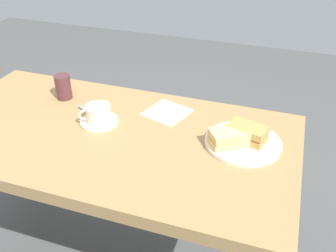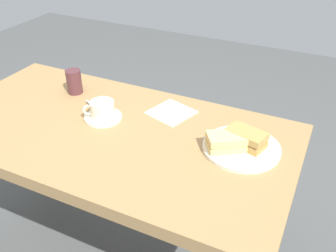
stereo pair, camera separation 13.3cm
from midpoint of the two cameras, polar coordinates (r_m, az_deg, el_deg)
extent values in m
cube|color=#987547|center=(1.39, -11.61, -1.82)|extent=(1.34, 0.69, 0.05)
cylinder|color=olive|center=(2.08, -21.40, -2.84)|extent=(0.06, 0.06, 0.67)
cylinder|color=olive|center=(1.68, 13.05, -10.64)|extent=(0.06, 0.06, 0.67)
cylinder|color=beige|center=(1.30, 8.43, -2.62)|extent=(0.26, 0.26, 0.01)
cube|color=#B18946|center=(1.30, 8.97, -1.67)|extent=(0.15, 0.11, 0.02)
cube|color=brown|center=(1.29, 9.03, -1.10)|extent=(0.13, 0.10, 0.01)
cube|color=#AA8747|center=(1.28, 9.08, -0.52)|extent=(0.15, 0.11, 0.02)
cube|color=#DDBC72|center=(1.27, 6.45, -2.36)|extent=(0.16, 0.14, 0.02)
cube|color=#E7CC77|center=(1.26, 6.50, -1.79)|extent=(0.14, 0.13, 0.01)
cube|color=#E4BC72|center=(1.25, 6.54, -1.21)|extent=(0.16, 0.14, 0.02)
cylinder|color=beige|center=(1.44, -12.97, 0.58)|extent=(0.14, 0.14, 0.01)
cylinder|color=beige|center=(1.42, -13.15, 1.82)|extent=(0.09, 0.09, 0.06)
cylinder|color=#9C7342|center=(1.41, -13.28, 2.76)|extent=(0.08, 0.08, 0.01)
torus|color=beige|center=(1.42, -15.22, 1.53)|extent=(0.04, 0.03, 0.04)
cube|color=silver|center=(1.52, -15.09, 2.42)|extent=(0.07, 0.04, 0.00)
ellipsoid|color=silver|center=(1.48, -14.22, 1.79)|extent=(0.03, 0.03, 0.01)
cube|color=white|center=(1.47, -2.75, 2.02)|extent=(0.19, 0.19, 0.00)
cylinder|color=#502A2E|center=(1.63, -17.89, 5.61)|extent=(0.06, 0.06, 0.10)
camera|label=1|loc=(0.07, -92.86, -1.84)|focal=40.23mm
camera|label=2|loc=(0.07, 87.14, 1.84)|focal=40.23mm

